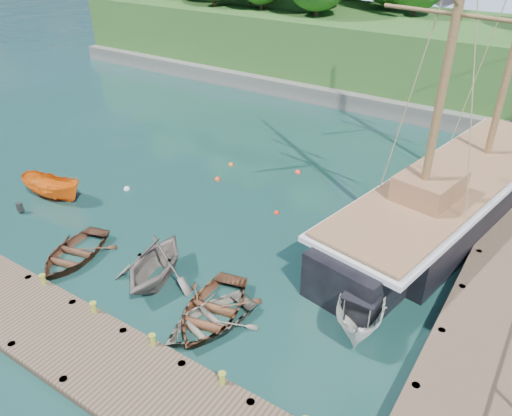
# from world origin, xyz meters

# --- Properties ---
(ground) EXTENTS (160.00, 160.00, 0.00)m
(ground) POSITION_xyz_m (0.00, 0.00, 0.00)
(ground) COLOR #10312A
(ground) RESTS_ON ground
(dock_near) EXTENTS (20.00, 3.20, 1.10)m
(dock_near) POSITION_xyz_m (2.00, -6.50, 0.43)
(dock_near) COLOR #453327
(dock_near) RESTS_ON ground
(dock_east) EXTENTS (3.20, 24.00, 1.10)m
(dock_east) POSITION_xyz_m (11.50, 7.00, 0.43)
(dock_east) COLOR #453327
(dock_east) RESTS_ON ground
(bollard_0) EXTENTS (0.26, 0.26, 0.45)m
(bollard_0) POSITION_xyz_m (-4.00, -5.10, 0.00)
(bollard_0) COLOR olive
(bollard_0) RESTS_ON ground
(bollard_1) EXTENTS (0.26, 0.26, 0.45)m
(bollard_1) POSITION_xyz_m (-1.00, -5.10, 0.00)
(bollard_1) COLOR olive
(bollard_1) RESTS_ON ground
(bollard_2) EXTENTS (0.26, 0.26, 0.45)m
(bollard_2) POSITION_xyz_m (2.00, -5.10, 0.00)
(bollard_2) COLOR olive
(bollard_2) RESTS_ON ground
(bollard_3) EXTENTS (0.26, 0.26, 0.45)m
(bollard_3) POSITION_xyz_m (5.00, -5.10, 0.00)
(bollard_3) COLOR olive
(bollard_3) RESTS_ON ground
(rowboat_0) EXTENTS (3.78, 4.63, 0.84)m
(rowboat_0) POSITION_xyz_m (-5.12, -2.82, 0.00)
(rowboat_0) COLOR #503020
(rowboat_0) RESTS_ON ground
(rowboat_1) EXTENTS (4.61, 4.99, 2.18)m
(rowboat_1) POSITION_xyz_m (-0.91, -1.90, 0.00)
(rowboat_1) COLOR slate
(rowboat_1) RESTS_ON ground
(rowboat_2) EXTENTS (4.04, 4.98, 0.91)m
(rowboat_2) POSITION_xyz_m (2.44, -2.39, 0.00)
(rowboat_2) COLOR brown
(rowboat_2) RESTS_ON ground
(rowboat_3) EXTENTS (3.70, 4.48, 0.81)m
(rowboat_3) POSITION_xyz_m (2.68, -2.87, 0.00)
(rowboat_3) COLOR #6B6759
(rowboat_3) RESTS_ON ground
(motorboat_orange) EXTENTS (4.05, 1.99, 1.50)m
(motorboat_orange) POSITION_xyz_m (-10.57, 0.29, 0.00)
(motorboat_orange) COLOR orange
(motorboat_orange) RESTS_ON ground
(cabin_boat_white) EXTENTS (2.97, 4.98, 1.81)m
(cabin_boat_white) POSITION_xyz_m (7.36, 0.58, 0.00)
(cabin_boat_white) COLOR silver
(cabin_boat_white) RESTS_ON ground
(schooner) EXTENTS (8.01, 25.96, 18.89)m
(schooner) POSITION_xyz_m (8.07, 10.09, 1.05)
(schooner) COLOR black
(schooner) RESTS_ON ground
(mooring_buoy_0) EXTENTS (0.36, 0.36, 0.36)m
(mooring_buoy_0) POSITION_xyz_m (-7.98, 3.19, 0.00)
(mooring_buoy_0) COLOR silver
(mooring_buoy_0) RESTS_ON ground
(mooring_buoy_1) EXTENTS (0.34, 0.34, 0.34)m
(mooring_buoy_1) POSITION_xyz_m (-4.39, 6.98, 0.00)
(mooring_buoy_1) COLOR #FA4217
(mooring_buoy_1) RESTS_ON ground
(mooring_buoy_2) EXTENTS (0.28, 0.28, 0.28)m
(mooring_buoy_2) POSITION_xyz_m (0.50, 5.64, 0.00)
(mooring_buoy_2) COLOR red
(mooring_buoy_2) RESTS_ON ground
(mooring_buoy_3) EXTENTS (0.30, 0.30, 0.30)m
(mooring_buoy_3) POSITION_xyz_m (3.47, 7.16, 0.00)
(mooring_buoy_3) COLOR silver
(mooring_buoy_3) RESTS_ON ground
(mooring_buoy_4) EXTENTS (0.33, 0.33, 0.33)m
(mooring_buoy_4) POSITION_xyz_m (-4.89, 9.01, 0.00)
(mooring_buoy_4) COLOR orange
(mooring_buoy_4) RESTS_ON ground
(mooring_buoy_5) EXTENTS (0.36, 0.36, 0.36)m
(mooring_buoy_5) POSITION_xyz_m (-0.90, 10.40, 0.00)
(mooring_buoy_5) COLOR #F5391D
(mooring_buoy_5) RESTS_ON ground
(headland) EXTENTS (51.00, 19.31, 12.90)m
(headland) POSITION_xyz_m (-12.88, 31.36, 5.54)
(headland) COLOR #474744
(headland) RESTS_ON ground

